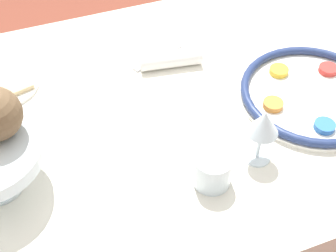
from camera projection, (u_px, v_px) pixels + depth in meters
The scene contains 7 objects.
dining_table at pixel (173, 194), 1.37m from camera, with size 1.56×0.87×0.73m.
seder_plate at pixel (312, 94), 1.11m from camera, with size 0.34×0.34×0.03m.
wine_glass at pixel (264, 125), 0.92m from camera, with size 0.06×0.06×0.13m.
bread_plate at pixel (4, 84), 1.14m from camera, with size 0.17×0.17×0.02m.
napkin_roll at pixel (171, 59), 1.19m from camera, with size 0.16×0.07×0.04m.
cup_near at pixel (212, 170), 0.93m from camera, with size 0.08×0.08×0.07m.
spoon at pixel (157, 57), 1.22m from camera, with size 0.15×0.08×0.01m.
Camera 1 is at (0.29, 0.73, 1.51)m, focal length 50.00 mm.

